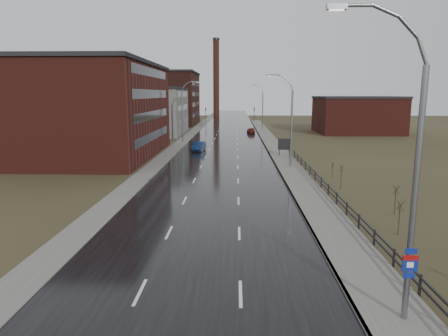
# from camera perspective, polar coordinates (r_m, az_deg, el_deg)

# --- Properties ---
(road) EXTENTS (14.00, 300.00, 0.06)m
(road) POSITION_cam_1_polar(r_m,az_deg,el_deg) (73.35, 0.11, 3.50)
(road) COLOR black
(road) RESTS_ON ground
(sidewalk_right) EXTENTS (3.20, 180.00, 0.18)m
(sidewalk_right) POSITION_cam_1_polar(r_m,az_deg,el_deg) (49.04, 9.37, -0.08)
(sidewalk_right) COLOR #595651
(sidewalk_right) RESTS_ON ground
(curb_right) EXTENTS (0.16, 180.00, 0.18)m
(curb_right) POSITION_cam_1_polar(r_m,az_deg,el_deg) (48.86, 7.61, -0.07)
(curb_right) COLOR slate
(curb_right) RESTS_ON ground
(sidewalk_left) EXTENTS (2.40, 260.00, 0.12)m
(sidewalk_left) POSITION_cam_1_polar(r_m,az_deg,el_deg) (74.04, -6.25, 3.53)
(sidewalk_left) COLOR #595651
(sidewalk_left) RESTS_ON ground
(warehouse_near) EXTENTS (22.44, 28.56, 13.50)m
(warehouse_near) POSITION_cam_1_polar(r_m,az_deg,el_deg) (62.25, -20.20, 7.83)
(warehouse_near) COLOR #471914
(warehouse_near) RESTS_ON ground
(warehouse_mid) EXTENTS (16.32, 20.40, 10.50)m
(warehouse_mid) POSITION_cam_1_polar(r_m,az_deg,el_deg) (93.04, -10.82, 8.03)
(warehouse_mid) COLOR slate
(warehouse_mid) RESTS_ON ground
(warehouse_far) EXTENTS (26.52, 24.48, 15.50)m
(warehouse_far) POSITION_cam_1_polar(r_m,az_deg,el_deg) (123.35, -10.13, 9.78)
(warehouse_far) COLOR #331611
(warehouse_far) RESTS_ON ground
(building_right) EXTENTS (18.36, 16.32, 8.50)m
(building_right) POSITION_cam_1_polar(r_m,az_deg,el_deg) (99.01, 18.46, 7.24)
(building_right) COLOR #471914
(building_right) RESTS_ON ground
(smokestack) EXTENTS (2.70, 2.70, 30.70)m
(smokestack) POSITION_cam_1_polar(r_m,az_deg,el_deg) (163.11, -1.13, 12.79)
(smokestack) COLOR #331611
(smokestack) RESTS_ON ground
(streetlight_main) EXTENTS (3.91, 0.29, 12.11)m
(streetlight_main) POSITION_cam_1_polar(r_m,az_deg,el_deg) (16.37, 24.78, -0.73)
(streetlight_main) COLOR slate
(streetlight_main) RESTS_ON ground
(streetlight_right_mid) EXTENTS (3.36, 0.28, 11.35)m
(streetlight_right_mid) POSITION_cam_1_polar(r_m,az_deg,el_deg) (49.30, 9.30, 6.72)
(streetlight_right_mid) COLOR slate
(streetlight_right_mid) RESTS_ON ground
(streetlight_left) EXTENTS (3.36, 0.28, 11.35)m
(streetlight_left) POSITION_cam_1_polar(r_m,az_deg,el_deg) (75.48, -5.75, 8.07)
(streetlight_left) COLOR slate
(streetlight_left) RESTS_ON ground
(streetlight_right_far) EXTENTS (3.36, 0.28, 11.35)m
(streetlight_right_far) POSITION_cam_1_polar(r_m,az_deg,el_deg) (103.03, 5.38, 8.71)
(streetlight_right_far) COLOR slate
(streetlight_right_far) RESTS_ON ground
(guardrail) EXTENTS (0.10, 53.05, 1.10)m
(guardrail) POSITION_cam_1_polar(r_m,az_deg,el_deg) (33.21, 16.10, -4.32)
(guardrail) COLOR black
(guardrail) RESTS_ON ground
(shrub_c) EXTENTS (0.54, 0.57, 2.29)m
(shrub_c) POSITION_cam_1_polar(r_m,az_deg,el_deg) (28.23, 23.77, -6.36)
(shrub_c) COLOR #382D23
(shrub_c) RESTS_ON ground
(shrub_d) EXTENTS (0.54, 0.57, 2.27)m
(shrub_d) POSITION_cam_1_polar(r_m,az_deg,el_deg) (32.70, 23.29, -4.11)
(shrub_d) COLOR #382D23
(shrub_d) RESTS_ON ground
(shrub_e) EXTENTS (0.56, 0.59, 2.35)m
(shrub_e) POSITION_cam_1_polar(r_m,az_deg,el_deg) (39.85, 16.40, -1.10)
(shrub_e) COLOR #382D23
(shrub_e) RESTS_ON ground
(shrub_f) EXTENTS (0.40, 0.42, 1.66)m
(shrub_f) POSITION_cam_1_polar(r_m,az_deg,el_deg) (45.13, 15.23, -0.20)
(shrub_f) COLOR #382D23
(shrub_f) RESTS_ON ground
(billboard) EXTENTS (1.96, 0.17, 2.69)m
(billboard) POSITION_cam_1_polar(r_m,az_deg,el_deg) (58.32, 8.67, 3.30)
(billboard) COLOR black
(billboard) RESTS_ON ground
(traffic_light_left) EXTENTS (0.58, 2.73, 5.30)m
(traffic_light_left) POSITION_cam_1_polar(r_m,az_deg,el_deg) (133.23, -2.63, 8.61)
(traffic_light_left) COLOR black
(traffic_light_left) RESTS_ON ground
(traffic_light_right) EXTENTS (0.58, 2.73, 5.30)m
(traffic_light_right) POSITION_cam_1_polar(r_m,az_deg,el_deg) (132.98, 4.34, 8.59)
(traffic_light_right) COLOR black
(traffic_light_right) RESTS_ON ground
(car_near) EXTENTS (2.10, 4.61, 1.47)m
(car_near) POSITION_cam_1_polar(r_m,az_deg,el_deg) (63.94, -3.64, 3.08)
(car_near) COLOR #0E2047
(car_near) RESTS_ON ground
(car_far) EXTENTS (1.96, 4.01, 1.32)m
(car_far) POSITION_cam_1_polar(r_m,az_deg,el_deg) (93.08, 3.86, 5.35)
(car_far) COLOR #55140E
(car_far) RESTS_ON ground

